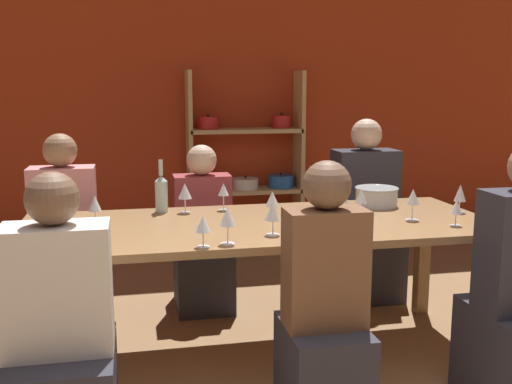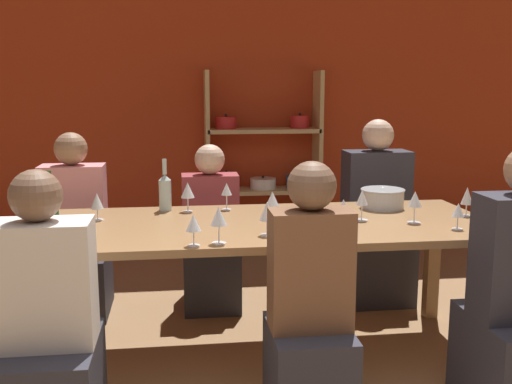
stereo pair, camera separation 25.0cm
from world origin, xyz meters
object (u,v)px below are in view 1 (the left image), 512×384
Objects in this scene: mixing_bowl at (377,196)px; wine_glass_empty_a at (413,198)px; person_far_a at (363,232)px; person_far_b at (66,252)px; wine_glass_red_c at (223,190)px; wine_glass_white_b at (361,197)px; person_far_c at (203,249)px; dining_table at (260,236)px; wine_bottle_dark at (161,192)px; wine_bottle_green at (52,213)px; wine_glass_empty_c at (273,212)px; wine_glass_red_a at (272,200)px; wine_glass_empty_d at (460,194)px; wine_glass_red_d at (185,192)px; wine_glass_white_a at (228,218)px; person_near_a at (324,332)px; wine_glass_white_d at (95,204)px; shelf_unit at (247,178)px; wine_glass_white_c at (203,225)px; wine_glass_empty_b at (456,208)px; person_near_c at (62,365)px; wine_glass_red_b at (347,207)px.

mixing_bowl is 1.53× the size of wine_glass_empty_a.
person_far_a is 2.06m from person_far_b.
wine_glass_red_c is 1.27m from person_far_a.
person_far_c is (-0.79, 0.85, -0.48)m from wine_glass_white_b.
wine_bottle_dark is (-0.51, 0.39, 0.19)m from dining_table.
wine_glass_empty_c is (1.06, -0.17, -0.01)m from wine_bottle_green.
wine_glass_red_a is 1.11m from wine_glass_empty_d.
wine_glass_white_a is at bearing -80.05° from wine_glass_red_d.
wine_glass_empty_c is 0.14× the size of person_near_a.
mixing_bowl is 1.68m from wine_glass_white_d.
shelf_unit is 9.28× the size of wine_glass_white_a.
wine_bottle_dark is 0.70m from person_far_c.
person_far_c is at bearing 104.77° from dining_table.
wine_glass_red_a is 0.53m from wine_glass_red_d.
wine_glass_white_c is 1.24m from wine_glass_empty_a.
wine_glass_white_c is at bearing -173.73° from wine_glass_empty_b.
wine_glass_white_c is 0.86× the size of wine_glass_empty_c.
wine_glass_empty_b is at bearing -0.25° from wine_glass_empty_c.
person_far_b is at bearing 160.85° from wine_glass_empty_d.
person_near_a is at bearing -43.69° from wine_glass_white_d.
person_near_c is at bearing -158.68° from wine_glass_empty_d.
wine_glass_white_b is 0.63m from wine_glass_empty_d.
dining_table is 16.73× the size of wine_glass_white_d.
wine_glass_red_c reaches higher than dining_table.
wine_glass_white_a reaches higher than mixing_bowl.
wine_glass_white_d is at bearing 110.23° from person_far_b.
wine_glass_empty_a reaches higher than wine_glass_red_a.
dining_table is at bearing -41.69° from wine_glass_red_d.
person_far_b reaches higher than person_near_a.
wine_bottle_green is at bearing -152.33° from wine_glass_red_c.
person_near_c is (-0.72, -0.42, -0.46)m from wine_glass_white_a.
mixing_bowl is 1.26m from wine_glass_white_a.
person_far_c is (-0.62, 1.08, -0.48)m from wine_glass_red_b.
person_near_c is (-1.96, -0.54, -0.43)m from wine_glass_empty_b.
wine_glass_red_b reaches higher than dining_table.
shelf_unit is 2.01m from person_far_b.
wine_glass_white_a reaches higher than dining_table.
dining_table is 0.87m from wine_glass_empty_a.
wine_bottle_dark is 0.43m from wine_glass_white_d.
wine_glass_white_d is (-1.27, 0.43, -0.02)m from wine_glass_red_b.
person_far_b is (-1.46, -1.36, -0.24)m from shelf_unit.
wine_glass_empty_d is at bearing -4.04° from wine_glass_red_a.
wine_bottle_dark reaches higher than wine_glass_empty_d.
wine_glass_white_c is (-0.93, -0.42, -0.02)m from wine_glass_white_b.
person_far_a is (0.86, 0.76, -0.41)m from wine_glass_red_a.
wine_glass_red_b is 1.31m from person_far_a.
wine_glass_red_c is at bearing 130.47° from wine_glass_red_a.
wine_glass_red_c is at bearing -5.05° from wine_bottle_dark.
person_far_a is (0.60, -1.32, -0.22)m from shelf_unit.
person_far_b is (-0.24, 0.64, -0.43)m from wine_glass_white_d.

